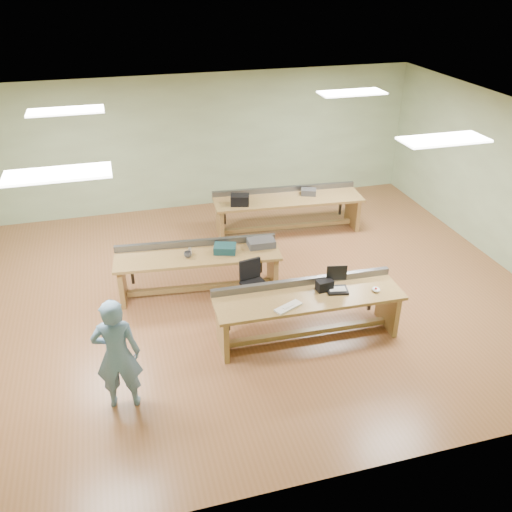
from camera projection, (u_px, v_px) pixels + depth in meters
name	position (u px, v px, depth m)	size (l,w,h in m)	color
floor	(241.00, 292.00, 9.47)	(10.00, 10.00, 0.00)	brown
ceiling	(239.00, 122.00, 8.01)	(10.00, 10.00, 0.00)	silver
wall_back	(197.00, 143.00, 12.11)	(10.00, 0.04, 3.00)	#9EBA8D
wall_front	(337.00, 376.00, 5.37)	(10.00, 0.04, 3.00)	#9EBA8D
wall_right	(505.00, 184.00, 9.90)	(0.04, 8.00, 3.00)	#9EBA8D
fluor_panels	(239.00, 124.00, 8.03)	(6.20, 3.50, 0.03)	white
workbench_front	(308.00, 306.00, 8.12)	(2.85, 0.84, 0.86)	olive
workbench_mid	(198.00, 264.00, 9.24)	(2.84, 1.02, 0.86)	olive
workbench_back	(287.00, 206.00, 11.37)	(3.14, 1.06, 0.86)	olive
person	(117.00, 354.00, 6.74)	(0.59, 0.39, 1.61)	#6688A7
laptop_base	(337.00, 290.00, 8.11)	(0.31, 0.25, 0.03)	black
laptop_screen	(337.00, 273.00, 8.11)	(0.31, 0.01, 0.24)	black
keyboard	(288.00, 307.00, 7.73)	(0.43, 0.14, 0.02)	beige
trackball_mouse	(376.00, 289.00, 8.10)	(0.12, 0.14, 0.06)	white
camera_bag	(324.00, 285.00, 8.11)	(0.24, 0.16, 0.17)	black
task_chair	(254.00, 291.00, 8.96)	(0.52, 0.52, 0.82)	black
parts_bin_teal	(225.00, 249.00, 9.16)	(0.37, 0.28, 0.13)	#12353B
parts_bin_grey	(261.00, 243.00, 9.35)	(0.46, 0.29, 0.13)	#363638
mug	(188.00, 255.00, 9.01)	(0.13, 0.13, 0.10)	#363638
drinks_can	(190.00, 251.00, 9.11)	(0.06, 0.06, 0.11)	silver
storage_box_back	(240.00, 200.00, 10.90)	(0.37, 0.26, 0.21)	black
tray_back	(309.00, 192.00, 11.38)	(0.31, 0.23, 0.12)	#363638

